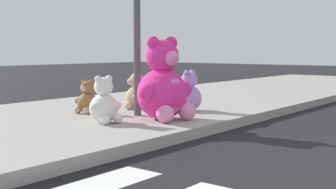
# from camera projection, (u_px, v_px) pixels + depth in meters

# --- Properties ---
(sidewalk) EXTENTS (28.00, 4.40, 0.15)m
(sidewalk) POSITION_uv_depth(u_px,v_px,m) (55.00, 123.00, 6.96)
(sidewalk) COLOR #9E9B93
(sidewalk) RESTS_ON ground_plane
(sign_pole) EXTENTS (0.56, 0.11, 3.20)m
(sign_pole) POSITION_uv_depth(u_px,v_px,m) (137.00, 7.00, 7.08)
(sign_pole) COLOR #4C4C51
(sign_pole) RESTS_ON sidewalk
(plush_pink_large) EXTENTS (0.94, 0.87, 1.24)m
(plush_pink_large) POSITION_uv_depth(u_px,v_px,m) (164.00, 86.00, 6.78)
(plush_pink_large) COLOR #F22D93
(plush_pink_large) RESTS_ON sidewalk
(plush_lavender) EXTENTS (0.54, 0.48, 0.70)m
(plush_lavender) POSITION_uv_depth(u_px,v_px,m) (188.00, 94.00, 7.79)
(plush_lavender) COLOR #B28CD8
(plush_lavender) RESTS_ON sidewalk
(plush_white) EXTENTS (0.52, 0.47, 0.68)m
(plush_white) POSITION_uv_depth(u_px,v_px,m) (105.00, 104.00, 6.48)
(plush_white) COLOR white
(plush_white) RESTS_ON sidewalk
(plush_brown) EXTENTS (0.38, 0.42, 0.55)m
(plush_brown) POSITION_uv_depth(u_px,v_px,m) (87.00, 100.00, 7.50)
(plush_brown) COLOR olive
(plush_brown) RESTS_ON sidewalk
(plush_tan) EXTENTS (0.47, 0.46, 0.65)m
(plush_tan) POSITION_uv_depth(u_px,v_px,m) (136.00, 94.00, 8.06)
(plush_tan) COLOR tan
(plush_tan) RESTS_ON sidewalk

